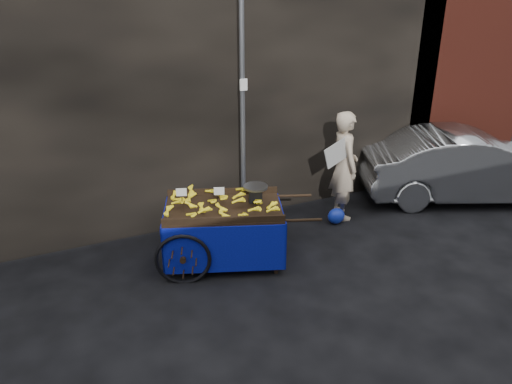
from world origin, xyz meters
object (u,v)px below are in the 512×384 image
plastic_bag (336,216)px  vendor (344,165)px  banana_cart (220,213)px  parked_car (469,166)px

plastic_bag → vendor: bearing=42.1°
banana_cart → vendor: 2.55m
parked_car → plastic_bag: bearing=111.2°
plastic_bag → parked_car: size_ratio=0.08×
vendor → parked_car: vendor is taller
banana_cart → plastic_bag: bearing=28.1°
banana_cart → plastic_bag: (2.24, 0.31, -0.64)m
banana_cart → vendor: vendor is taller
vendor → plastic_bag: (-0.25, -0.22, -0.81)m
plastic_bag → parked_car: (2.84, -0.10, 0.52)m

